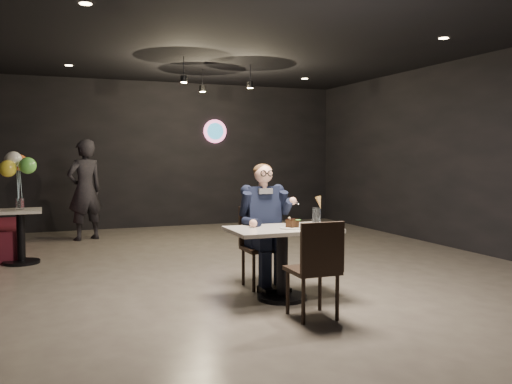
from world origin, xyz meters
name	(u,v)px	position (x,y,z in m)	size (l,w,h in m)	color
floor	(256,266)	(0.00, 0.00, 0.00)	(9.00, 9.00, 0.00)	gray
wall_sign	(215,131)	(0.80, 4.47, 2.00)	(0.50, 0.06, 0.50)	pink
pendant_lights	(212,71)	(0.00, 2.00, 2.88)	(1.40, 1.20, 0.36)	black
main_table	(282,263)	(-0.34, -1.63, 0.38)	(1.10, 0.70, 0.75)	silver
chair_far	(262,247)	(-0.34, -1.08, 0.46)	(0.42, 0.46, 0.92)	black
chair_near	(312,268)	(-0.34, -2.30, 0.46)	(0.42, 0.46, 0.92)	black
seated_man	(262,224)	(-0.34, -1.08, 0.72)	(0.60, 0.80, 1.44)	black
dessert_plate	(292,228)	(-0.28, -1.73, 0.76)	(0.23, 0.23, 0.01)	white
cake_slice	(292,223)	(-0.26, -1.71, 0.80)	(0.11, 0.09, 0.08)	black
mint_leaf	(298,220)	(-0.22, -1.76, 0.84)	(0.06, 0.04, 0.01)	green
sundae_glass	(316,217)	(0.04, -1.65, 0.85)	(0.09, 0.09, 0.20)	silver
wafer_cone	(319,203)	(0.07, -1.66, 1.00)	(0.07, 0.07, 0.13)	tan
booth_bench	(2,222)	(-3.25, 2.36, 0.48)	(0.48, 1.93, 0.96)	#430E18
side_table	(21,239)	(-2.95, 1.36, 0.35)	(0.55, 0.55, 0.69)	silver
balloon_vase	(20,204)	(-2.95, 1.36, 0.83)	(0.11, 0.11, 0.16)	silver
balloon_bunch	(19,174)	(-2.95, 1.36, 1.24)	(0.42, 0.42, 0.69)	yellow
passerby	(85,190)	(-1.97, 3.22, 0.89)	(0.65, 0.42, 1.77)	black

